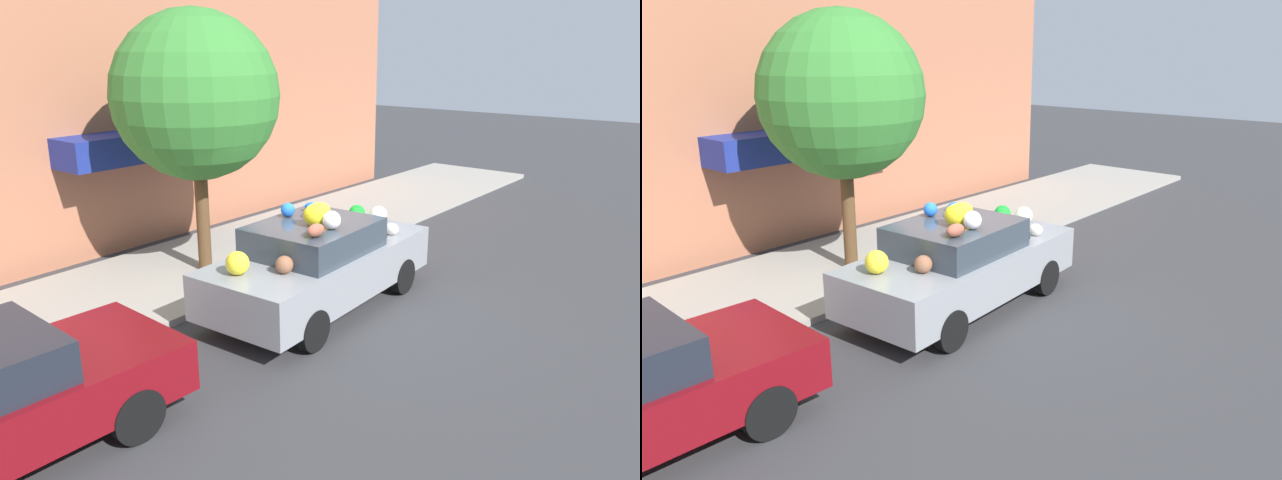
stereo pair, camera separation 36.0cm
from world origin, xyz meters
TOP-DOWN VIEW (x-y plane):
  - ground_plane at (0.00, 0.00)m, footprint 60.00×60.00m
  - sidewalk_curb at (0.00, 2.70)m, footprint 24.00×3.20m
  - building_facade at (0.03, 4.92)m, footprint 18.00×1.20m
  - street_tree at (-0.16, 2.41)m, footprint 2.86×2.86m
  - fire_hydrant at (1.67, 1.69)m, footprint 0.20×0.20m
  - art_car at (-0.02, -0.15)m, footprint 4.25×1.95m

SIDE VIEW (x-z plane):
  - ground_plane at x=0.00m, z-range 0.00..0.00m
  - sidewalk_curb at x=0.00m, z-range 0.00..0.11m
  - fire_hydrant at x=1.67m, z-range 0.11..0.81m
  - art_car at x=-0.02m, z-range -0.12..1.66m
  - building_facade at x=0.03m, z-range -0.06..6.32m
  - street_tree at x=-0.16m, z-range 0.94..5.49m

